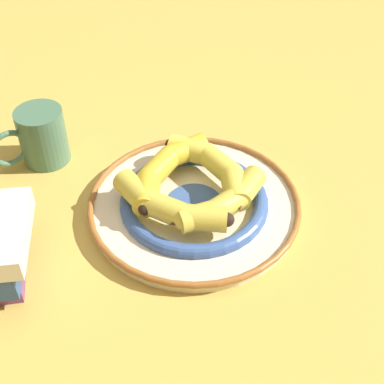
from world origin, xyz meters
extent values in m
plane|color=gold|center=(0.00, 0.00, 0.00)|extent=(2.80, 2.80, 0.00)
cylinder|color=beige|center=(0.00, -0.03, 0.01)|extent=(0.31, 0.31, 0.02)
torus|color=#385699|center=(0.00, -0.03, 0.02)|extent=(0.22, 0.22, 0.02)
cylinder|color=#385699|center=(0.00, -0.03, 0.02)|extent=(0.08, 0.08, 0.00)
torus|color=#995B28|center=(0.00, -0.03, 0.02)|extent=(0.32, 0.32, 0.01)
cylinder|color=gold|center=(-0.05, 0.01, 0.05)|extent=(0.05, 0.06, 0.04)
cylinder|color=gold|center=(-0.06, -0.04, 0.05)|extent=(0.04, 0.05, 0.04)
cylinder|color=gold|center=(-0.05, -0.09, 0.05)|extent=(0.05, 0.06, 0.04)
sphere|color=gold|center=(-0.06, -0.01, 0.05)|extent=(0.04, 0.04, 0.04)
sphere|color=gold|center=(-0.06, -0.06, 0.05)|extent=(0.04, 0.04, 0.04)
cone|color=#472D19|center=(-0.04, 0.04, 0.05)|extent=(0.04, 0.04, 0.03)
sphere|color=black|center=(-0.05, -0.11, 0.05)|extent=(0.02, 0.02, 0.02)
cylinder|color=yellow|center=(-0.04, -0.07, 0.05)|extent=(0.07, 0.07, 0.04)
cylinder|color=yellow|center=(0.01, -0.09, 0.05)|extent=(0.07, 0.05, 0.04)
cylinder|color=yellow|center=(0.07, -0.08, 0.05)|extent=(0.07, 0.06, 0.04)
sphere|color=yellow|center=(-0.02, -0.09, 0.05)|extent=(0.04, 0.04, 0.04)
sphere|color=yellow|center=(0.04, -0.10, 0.05)|extent=(0.04, 0.04, 0.04)
cone|color=#472D19|center=(-0.07, -0.05, 0.05)|extent=(0.04, 0.04, 0.03)
sphere|color=black|center=(0.10, -0.07, 0.05)|extent=(0.02, 0.02, 0.02)
cylinder|color=gold|center=(0.07, -0.08, 0.05)|extent=(0.05, 0.07, 0.04)
cylinder|color=gold|center=(0.07, -0.02, 0.05)|extent=(0.05, 0.07, 0.04)
cylinder|color=gold|center=(0.04, 0.03, 0.05)|extent=(0.07, 0.07, 0.04)
sphere|color=gold|center=(0.08, -0.05, 0.05)|extent=(0.04, 0.04, 0.04)
sphere|color=gold|center=(0.06, 0.01, 0.05)|extent=(0.04, 0.04, 0.04)
cone|color=#472D19|center=(0.06, -0.11, 0.05)|extent=(0.03, 0.04, 0.03)
sphere|color=black|center=(0.02, 0.05, 0.05)|extent=(0.02, 0.02, 0.02)
cylinder|color=gold|center=(0.06, 0.04, 0.05)|extent=(0.06, 0.04, 0.04)
cylinder|color=gold|center=(0.00, 0.04, 0.05)|extent=(0.07, 0.05, 0.04)
cylinder|color=gold|center=(-0.06, 0.01, 0.05)|extent=(0.07, 0.07, 0.04)
sphere|color=gold|center=(0.03, 0.04, 0.05)|extent=(0.04, 0.04, 0.04)
sphere|color=gold|center=(-0.03, 0.03, 0.05)|extent=(0.04, 0.04, 0.04)
cone|color=#472D19|center=(0.09, 0.04, 0.05)|extent=(0.04, 0.03, 0.03)
sphere|color=black|center=(-0.08, -0.01, 0.05)|extent=(0.02, 0.02, 0.02)
cylinder|color=#477056|center=(0.26, 0.06, 0.05)|extent=(0.08, 0.08, 0.09)
cylinder|color=#331C0F|center=(0.26, 0.06, 0.08)|extent=(0.06, 0.06, 0.01)
torus|color=#477056|center=(0.27, 0.11, 0.05)|extent=(0.02, 0.07, 0.07)
camera|label=1|loc=(-0.41, 0.38, 0.57)|focal=50.00mm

